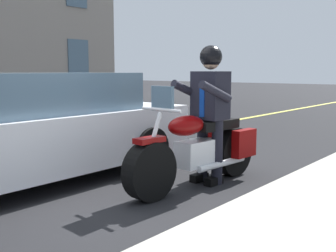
% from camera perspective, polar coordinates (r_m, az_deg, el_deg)
% --- Properties ---
extents(ground_plane, '(80.00, 80.00, 0.00)m').
position_cam_1_polar(ground_plane, '(5.34, -11.30, -7.94)').
color(ground_plane, black).
extents(lane_center_stripe, '(60.00, 0.16, 0.01)m').
position_cam_1_polar(lane_center_stripe, '(6.97, -21.69, -4.59)').
color(lane_center_stripe, '#E5DB4C').
rests_on(lane_center_stripe, ground_plane).
extents(motorcycle_main, '(2.22, 0.70, 1.26)m').
position_cam_1_polar(motorcycle_main, '(5.09, 4.43, -3.34)').
color(motorcycle_main, black).
rests_on(motorcycle_main, ground_plane).
extents(rider_main, '(0.65, 0.58, 1.74)m').
position_cam_1_polar(rider_main, '(5.16, 5.82, 3.34)').
color(rider_main, black).
rests_on(rider_main, ground_plane).
extents(car_dark, '(4.60, 1.92, 1.40)m').
position_cam_1_polar(car_dark, '(5.51, -19.32, -0.39)').
color(car_dark, white).
rests_on(car_dark, ground_plane).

